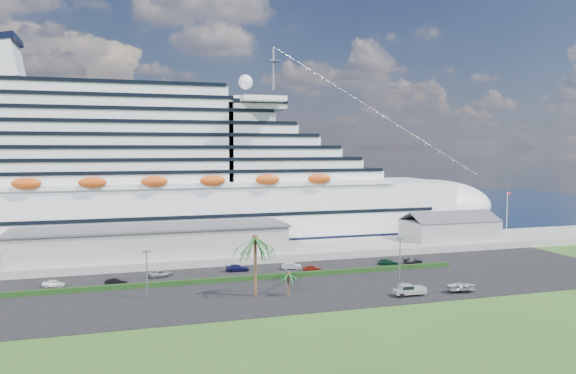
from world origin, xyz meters
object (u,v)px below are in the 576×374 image
object	(u,v)px
boat_trailer	(462,286)
pickup_truck	(409,290)
cruise_ship	(160,182)
parked_car_3	(238,268)

from	to	relation	value
boat_trailer	pickup_truck	bearing A→B (deg)	176.47
cruise_ship	parked_car_3	distance (m)	44.45
parked_car_3	pickup_truck	size ratio (longest dim) A/B	0.84
parked_car_3	pickup_truck	world-z (taller)	pickup_truck
pickup_truck	boat_trailer	distance (m)	10.19
cruise_ship	boat_trailer	size ratio (longest dim) A/B	30.85
pickup_truck	cruise_ship	bearing A→B (deg)	118.85
pickup_truck	parked_car_3	bearing A→B (deg)	131.24
parked_car_3	pickup_truck	distance (m)	37.15
cruise_ship	boat_trailer	world-z (taller)	cruise_ship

